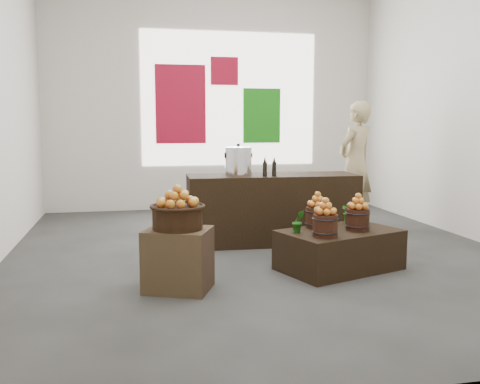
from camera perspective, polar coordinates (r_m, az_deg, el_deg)
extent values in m
plane|color=#3C3C39|center=(6.61, 2.02, -6.37)|extent=(7.00, 7.00, 0.00)
cube|color=silver|center=(9.87, -2.86, 9.88)|extent=(6.00, 0.04, 4.00)
cube|color=white|center=(9.90, -1.10, 9.88)|extent=(3.20, 0.02, 2.40)
cube|color=maroon|center=(9.76, -6.35, 9.28)|extent=(0.90, 0.04, 1.40)
cube|color=#1A7B13|center=(10.01, 2.33, 8.13)|extent=(0.70, 0.04, 1.00)
cube|color=maroon|center=(9.90, -1.68, 12.77)|extent=(0.50, 0.04, 0.50)
cube|color=brown|center=(5.11, -6.60, -7.17)|extent=(0.73, 0.67, 0.59)
cylinder|color=black|center=(5.03, -6.67, -2.74)|extent=(0.47, 0.47, 0.21)
cube|color=black|center=(5.89, 10.55, -6.08)|extent=(1.43, 1.14, 0.43)
cylinder|color=#37180F|center=(5.46, 9.07, -3.56)|extent=(0.25, 0.25, 0.23)
cylinder|color=#37180F|center=(5.86, 12.44, -2.90)|extent=(0.25, 0.25, 0.23)
cylinder|color=#37180F|center=(5.91, 8.25, -2.71)|extent=(0.25, 0.25, 0.23)
imported|color=#1A5812|center=(6.17, 11.85, -2.05)|extent=(0.28, 0.25, 0.30)
imported|color=#1A5812|center=(5.64, 6.23, -3.12)|extent=(0.13, 0.11, 0.24)
cube|color=black|center=(7.04, 3.46, -1.79)|extent=(2.24, 0.80, 0.90)
cylinder|color=silver|center=(6.88, -0.17, 3.23)|extent=(0.34, 0.34, 0.34)
imported|color=tan|center=(8.53, 12.22, 3.05)|extent=(0.83, 0.74, 1.90)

